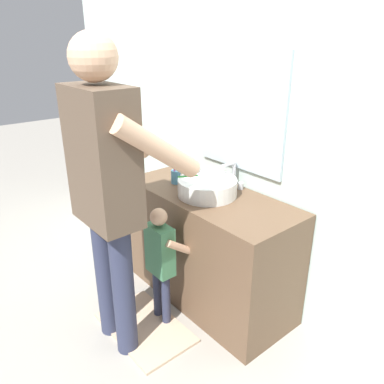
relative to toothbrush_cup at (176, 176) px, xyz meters
name	(u,v)px	position (x,y,z in m)	size (l,w,h in m)	color
ground_plane	(175,312)	(0.30, -0.26, -0.86)	(14.00, 14.00, 0.00)	#9E998E
back_wall	(247,105)	(0.30, 0.36, 0.49)	(4.40, 0.10, 2.70)	silver
vanity_cabinet	(208,247)	(0.30, 0.04, -0.45)	(1.25, 0.54, 0.81)	brown
sink_basin	(207,187)	(0.30, 0.02, 0.01)	(0.39, 0.39, 0.11)	silver
faucet	(232,176)	(0.30, 0.25, 0.03)	(0.18, 0.14, 0.18)	#B7BABF
toothbrush_cup	(176,176)	(0.00, 0.00, 0.00)	(0.07, 0.07, 0.21)	#4C8EB2
bath_mat	(145,328)	(0.30, -0.51, -0.85)	(0.64, 0.40, 0.02)	#CCAD8E
child_toddler	(161,256)	(0.30, -0.36, -0.36)	(0.25, 0.25, 0.82)	#2D334C
adult_parent	(108,177)	(0.27, -0.66, 0.22)	(0.56, 0.58, 1.80)	#2D334C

